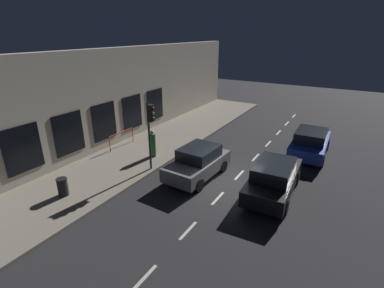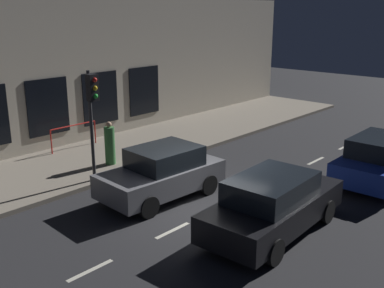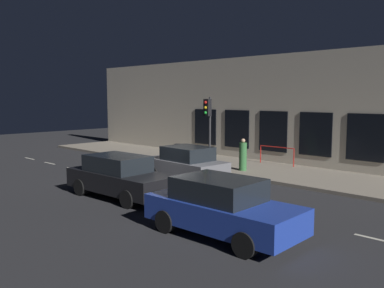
{
  "view_description": "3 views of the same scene",
  "coord_description": "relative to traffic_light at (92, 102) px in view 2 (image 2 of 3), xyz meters",
  "views": [
    {
      "loc": [
        -4.61,
        11.78,
        7.01
      ],
      "look_at": [
        2.16,
        0.21,
        1.73
      ],
      "focal_mm": 26.88,
      "sensor_mm": 36.0,
      "label": 1
    },
    {
      "loc": [
        -7.75,
        9.33,
        5.6
      ],
      "look_at": [
        1.62,
        -0.93,
        1.5
      ],
      "focal_mm": 43.04,
      "sensor_mm": 36.0,
      "label": 2
    },
    {
      "loc": [
        -11.0,
        -12.64,
        3.75
      ],
      "look_at": [
        1.22,
        -0.76,
        1.81
      ],
      "focal_mm": 38.52,
      "sensor_mm": 36.0,
      "label": 3
    }
  ],
  "objects": [
    {
      "name": "lane_centre_line",
      "position": [
        -4.13,
        -1.95,
        -2.79
      ],
      "size": [
        0.12,
        27.2,
        0.01
      ],
      "color": "beige",
      "rests_on": "ground"
    },
    {
      "name": "parked_car_2",
      "position": [
        -6.77,
        -6.59,
        -2.0
      ],
      "size": [
        2.05,
        4.38,
        1.58
      ],
      "rotation": [
        0.0,
        0.0,
        3.16
      ],
      "color": "#1E389E",
      "rests_on": "ground"
    },
    {
      "name": "building_facade",
      "position": [
        4.66,
        -0.95,
        0.24
      ],
      "size": [
        0.65,
        32.0,
        6.09
      ],
      "color": "beige",
      "rests_on": "ground"
    },
    {
      "name": "traffic_light",
      "position": [
        0.0,
        0.0,
        0.0
      ],
      "size": [
        0.45,
        0.32,
        3.62
      ],
      "color": "#2D2D30",
      "rests_on": "sidewalk"
    },
    {
      "name": "ground_plane",
      "position": [
        -4.13,
        -0.95,
        -2.79
      ],
      "size": [
        60.0,
        60.0,
        0.0
      ],
      "primitive_type": "plane",
      "color": "#28282B"
    },
    {
      "name": "pedestrian_0",
      "position": [
        1.05,
        -1.38,
        -1.92
      ],
      "size": [
        0.4,
        0.4,
        1.58
      ],
      "rotation": [
        0.0,
        0.0,
        0.06
      ],
      "color": "#336B38",
      "rests_on": "sidewalk"
    },
    {
      "name": "sidewalk",
      "position": [
        2.12,
        -0.95,
        -2.72
      ],
      "size": [
        4.5,
        32.0,
        0.15
      ],
      "color": "gray",
      "rests_on": "ground"
    },
    {
      "name": "parked_car_1",
      "position": [
        -6.1,
        -1.04,
        -2.0
      ],
      "size": [
        2.05,
        4.62,
        1.58
      ],
      "rotation": [
        0.0,
        0.0,
        3.19
      ],
      "color": "black",
      "rests_on": "ground"
    },
    {
      "name": "red_railing",
      "position": [
        3.7,
        -1.63,
        -1.92
      ],
      "size": [
        0.05,
        2.12,
        0.97
      ],
      "color": "red",
      "rests_on": "sidewalk"
    },
    {
      "name": "parked_car_0",
      "position": [
        -2.31,
        -0.76,
        -2.01
      ],
      "size": [
        2.07,
        3.97,
        1.58
      ],
      "rotation": [
        0.0,
        0.0,
        -0.06
      ],
      "color": "slate",
      "rests_on": "ground"
    }
  ]
}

